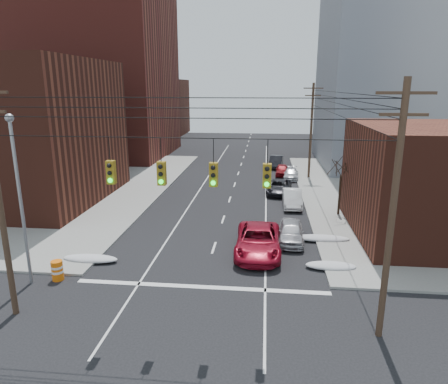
% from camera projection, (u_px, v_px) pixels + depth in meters
% --- Properties ---
extents(ground, '(160.00, 160.00, 0.00)m').
position_uv_depth(ground, '(175.00, 368.00, 15.58)').
color(ground, black).
rests_on(ground, ground).
extents(building_brick_tall, '(24.00, 20.00, 30.00)m').
position_uv_depth(building_brick_tall, '(86.00, 56.00, 60.25)').
color(building_brick_tall, maroon).
rests_on(building_brick_tall, ground).
extents(building_brick_far, '(22.00, 18.00, 12.00)m').
position_uv_depth(building_brick_far, '(133.00, 108.00, 87.76)').
color(building_brick_far, '#4E2117').
rests_on(building_brick_far, ground).
extents(building_office, '(22.00, 20.00, 25.00)m').
position_uv_depth(building_office, '(410.00, 71.00, 52.44)').
color(building_office, gray).
rests_on(building_office, ground).
extents(building_glass, '(20.00, 18.00, 22.00)m').
position_uv_depth(building_glass, '(374.00, 84.00, 77.61)').
color(building_glass, gray).
rests_on(building_glass, ground).
extents(utility_pole_right, '(2.20, 0.28, 11.00)m').
position_uv_depth(utility_pole_right, '(393.00, 210.00, 16.12)').
color(utility_pole_right, '#473323').
rests_on(utility_pole_right, ground).
extents(utility_pole_far, '(2.20, 0.28, 11.00)m').
position_uv_depth(utility_pole_far, '(311.00, 130.00, 45.91)').
color(utility_pole_far, '#473323').
rests_on(utility_pole_far, ground).
extents(traffic_signals, '(17.00, 0.42, 2.02)m').
position_uv_depth(traffic_signals, '(187.00, 173.00, 16.58)').
color(traffic_signals, black).
rests_on(traffic_signals, ground).
extents(street_light, '(0.44, 0.44, 9.32)m').
position_uv_depth(street_light, '(19.00, 187.00, 20.87)').
color(street_light, gray).
rests_on(street_light, ground).
extents(bare_tree, '(2.09, 2.20, 4.93)m').
position_uv_depth(bare_tree, '(340.00, 189.00, 33.24)').
color(bare_tree, black).
rests_on(bare_tree, ground).
extents(snow_nw, '(3.50, 1.08, 0.42)m').
position_uv_depth(snow_nw, '(90.00, 259.00, 24.92)').
color(snow_nw, silver).
rests_on(snow_nw, ground).
extents(snow_ne, '(3.00, 1.08, 0.42)m').
position_uv_depth(snow_ne, '(331.00, 266.00, 23.92)').
color(snow_ne, silver).
rests_on(snow_ne, ground).
extents(snow_east_far, '(4.00, 1.08, 0.42)m').
position_uv_depth(snow_east_far, '(321.00, 238.00, 28.24)').
color(snow_east_far, silver).
rests_on(snow_east_far, ground).
extents(red_pickup, '(2.89, 6.25, 1.74)m').
position_uv_depth(red_pickup, '(258.00, 241.00, 26.05)').
color(red_pickup, maroon).
rests_on(red_pickup, ground).
extents(parked_car_a, '(1.95, 4.46, 1.49)m').
position_uv_depth(parked_car_a, '(291.00, 232.00, 27.99)').
color(parked_car_a, '#B9B8BD').
rests_on(parked_car_a, ground).
extents(parked_car_b, '(1.64, 4.66, 1.53)m').
position_uv_depth(parked_car_b, '(292.00, 198.00, 36.24)').
color(parked_car_b, silver).
rests_on(parked_car_b, ground).
extents(parked_car_c, '(2.87, 5.20, 1.38)m').
position_uv_depth(parked_car_c, '(279.00, 187.00, 40.60)').
color(parked_car_c, black).
rests_on(parked_car_c, ground).
extents(parked_car_d, '(1.95, 4.29, 1.22)m').
position_uv_depth(parked_car_d, '(291.00, 174.00, 46.99)').
color(parked_car_d, '#B8B8BD').
rests_on(parked_car_d, ground).
extents(parked_car_e, '(1.78, 4.00, 1.34)m').
position_uv_depth(parked_car_e, '(282.00, 170.00, 48.86)').
color(parked_car_e, maroon).
rests_on(parked_car_e, ground).
extents(parked_car_f, '(2.13, 4.88, 1.56)m').
position_uv_depth(parked_car_f, '(276.00, 162.00, 53.60)').
color(parked_car_f, black).
rests_on(parked_car_f, ground).
extents(lot_car_a, '(3.83, 1.66, 1.22)m').
position_uv_depth(lot_car_a, '(82.00, 184.00, 41.34)').
color(lot_car_a, white).
rests_on(lot_car_a, sidewalk_nw).
extents(lot_car_b, '(6.11, 4.13, 1.55)m').
position_uv_depth(lot_car_b, '(96.00, 174.00, 45.36)').
color(lot_car_b, '#A5A4A9').
rests_on(lot_car_b, sidewalk_nw).
extents(lot_car_c, '(5.60, 3.20, 1.53)m').
position_uv_depth(lot_car_c, '(58.00, 189.00, 38.93)').
color(lot_car_c, black).
rests_on(lot_car_c, sidewalk_nw).
extents(lot_car_d, '(4.01, 2.11, 1.30)m').
position_uv_depth(lot_car_d, '(94.00, 175.00, 45.58)').
color(lot_car_d, '#B9BABE').
rests_on(lot_car_d, sidewalk_nw).
extents(construction_barrel, '(0.66, 0.66, 1.15)m').
position_uv_depth(construction_barrel, '(57.00, 270.00, 22.50)').
color(construction_barrel, orange).
rests_on(construction_barrel, ground).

